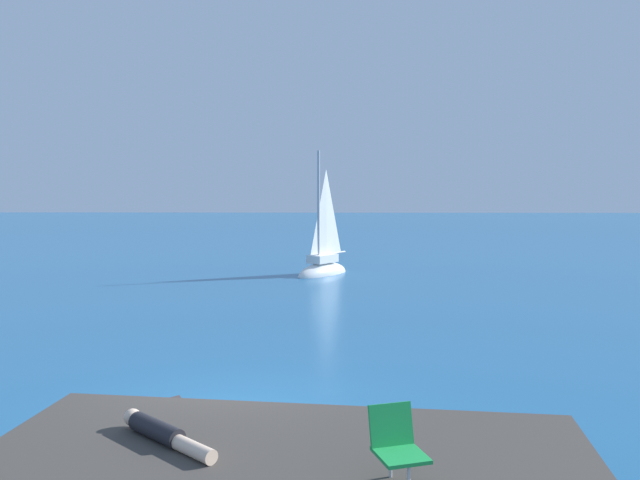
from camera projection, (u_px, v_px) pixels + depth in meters
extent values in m
plane|color=#236093|center=(235.00, 416.00, 11.32)|extent=(160.00, 160.00, 0.00)
cube|color=#403637|center=(142.00, 447.00, 10.01)|extent=(1.97, 1.84, 1.09)
cube|color=#463C33|center=(347.00, 464.00, 9.39)|extent=(1.90, 1.67, 1.26)
ellipsoid|color=white|center=(323.00, 275.00, 29.00)|extent=(2.76, 3.17, 1.08)
cube|color=white|center=(323.00, 258.00, 28.94)|extent=(1.43, 1.56, 0.35)
cylinder|color=#B7B7BC|center=(318.00, 207.00, 28.51)|extent=(0.12, 0.12, 4.93)
cylinder|color=#B2B2B7|center=(332.00, 253.00, 29.46)|extent=(1.26, 1.63, 0.09)
pyramid|color=white|center=(326.00, 211.00, 28.96)|extent=(0.99, 1.30, 3.75)
cylinder|color=black|center=(156.00, 430.00, 7.99)|extent=(0.83, 0.78, 0.24)
cylinder|color=beige|center=(193.00, 449.00, 7.48)|extent=(0.64, 0.60, 0.18)
sphere|color=beige|center=(133.00, 417.00, 8.36)|extent=(0.22, 0.22, 0.22)
cube|color=green|center=(401.00, 455.00, 6.69)|extent=(0.62, 0.64, 0.04)
cube|color=green|center=(391.00, 425.00, 6.92)|extent=(0.50, 0.29, 0.45)
cylinder|color=silver|center=(409.00, 480.00, 6.51)|extent=(0.04, 0.04, 0.35)
cylinder|color=silver|center=(391.00, 461.00, 6.96)|extent=(0.04, 0.04, 0.35)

